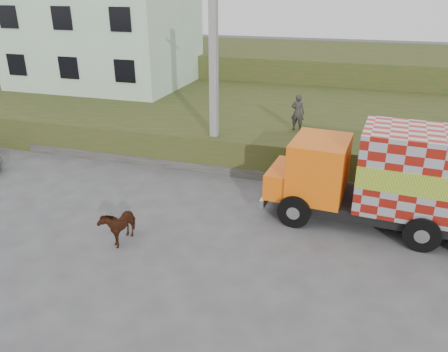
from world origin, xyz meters
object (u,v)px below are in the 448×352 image
(utility_pole, at_px, (214,73))
(cargo_truck, at_px, (400,179))
(cow, at_px, (119,224))
(pedestrian, at_px, (298,112))

(utility_pole, relative_size, cargo_truck, 1.05)
(cargo_truck, xyz_separation_m, cow, (-8.04, -3.39, -1.14))
(cargo_truck, relative_size, cow, 5.63)
(cargo_truck, bearing_deg, cow, -152.77)
(utility_pole, xyz_separation_m, cargo_truck, (7.11, -2.96, -2.37))
(utility_pole, xyz_separation_m, cow, (-0.93, -6.35, -3.51))
(cargo_truck, height_order, cow, cargo_truck)
(cow, relative_size, pedestrian, 0.86)
(cow, xyz_separation_m, pedestrian, (4.09, 8.14, 1.72))
(utility_pole, distance_m, cow, 7.31)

